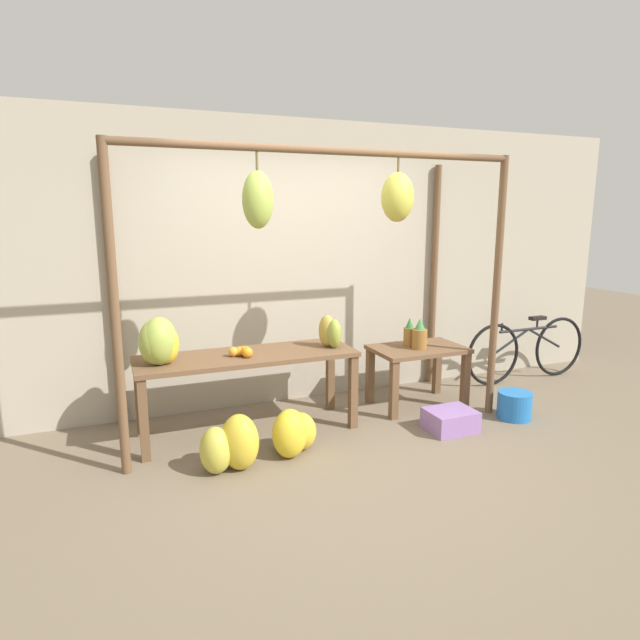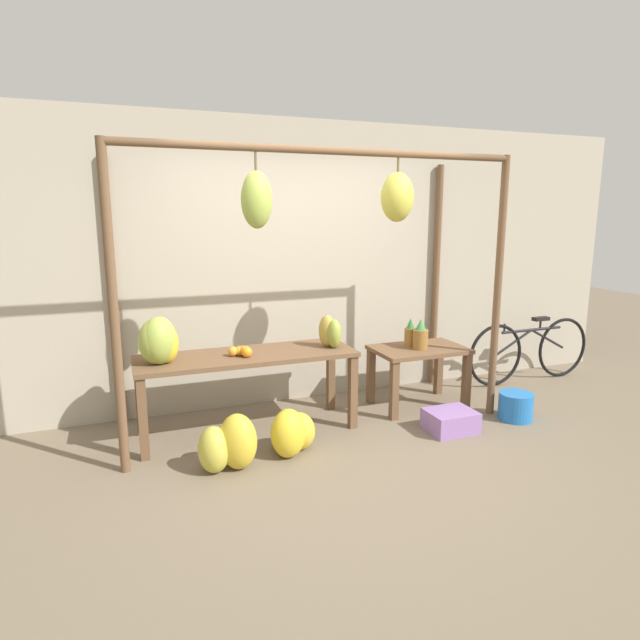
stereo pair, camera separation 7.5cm
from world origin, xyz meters
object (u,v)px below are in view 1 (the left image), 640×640
Objects in this scene: parked_bicycle at (527,349)px; papaya_pile at (332,333)px; pineapple_cluster at (416,335)px; banana_pile_ground_left at (230,445)px; banana_pile_on_table at (160,342)px; blue_bucket at (514,405)px; fruit_crate_white at (450,420)px; orange_pile at (243,352)px; banana_pile_ground_right at (292,433)px.

papaya_pile reaches higher than parked_bicycle.
pineapple_cluster is 0.18× the size of parked_bicycle.
banana_pile_on_table is at bearing 122.92° from banana_pile_ground_left.
papaya_pile is (1.50, -0.00, -0.05)m from banana_pile_on_table.
banana_pile_ground_left reaches higher than blue_bucket.
fruit_crate_white is (2.39, -0.61, -0.80)m from banana_pile_on_table.
pineapple_cluster is 0.91m from fruit_crate_white.
papaya_pile is (-1.63, 0.59, 0.71)m from blue_bucket.
orange_pile reaches higher than banana_pile_ground_left.
parked_bicycle is at bearing 14.70° from banana_pile_ground_right.
pineapple_cluster is at bearing 138.01° from blue_bucket.
papaya_pile is at bearing 145.62° from fruit_crate_white.
pineapple_cluster is (2.42, 0.04, -0.16)m from banana_pile_on_table.
papaya_pile is (-2.58, -0.30, 0.47)m from parked_bicycle.
parked_bicycle is at bearing 43.06° from blue_bucket.
blue_bucket is at bearing -41.99° from pineapple_cluster.
papaya_pile is (-0.92, -0.04, 0.11)m from pineapple_cluster.
blue_bucket is at bearing -1.75° from banana_pile_ground_right.
papaya_pile reaches higher than fruit_crate_white.
orange_pile is 0.68× the size of papaya_pile.
banana_pile_on_table is 1.34× the size of blue_bucket.
papaya_pile is at bearing -173.41° from parked_bicycle.
orange_pile reaches higher than fruit_crate_white.
fruit_crate_white is (1.46, -0.09, -0.08)m from banana_pile_ground_right.
blue_bucket is 1.06× the size of papaya_pile.
banana_pile_on_table is at bearing 150.64° from banana_pile_ground_right.
orange_pile is 0.41× the size of banana_pile_ground_right.
fruit_crate_white is 0.73m from blue_bucket.
blue_bucket is (2.45, -0.57, -0.62)m from orange_pile.
orange_pile is 0.81m from banana_pile_ground_right.
papaya_pile is at bearing 159.97° from blue_bucket.
papaya_pile is at bearing -177.25° from pineapple_cluster.
banana_pile_ground_right is (0.53, 0.11, -0.03)m from banana_pile_ground_left.
fruit_crate_white is at bearing -178.56° from blue_bucket.
pineapple_cluster is 1.68m from banana_pile_ground_right.
orange_pile reaches higher than parked_bicycle.
papaya_pile is at bearing 1.68° from orange_pile.
banana_pile_on_table reaches higher than fruit_crate_white.
fruit_crate_white is 1.94m from parked_bicycle.
pineapple_cluster is at bearing 21.05° from banana_pile_ground_right.
pineapple_cluster is 0.59× the size of banana_pile_ground_left.
banana_pile_on_table reaches higher than blue_bucket.
papaya_pile reaches higher than pineapple_cluster.
orange_pile is 1.93m from fruit_crate_white.
pineapple_cluster is 2.18m from banana_pile_ground_left.
banana_pile_on_table is at bearing -175.83° from parked_bicycle.
fruit_crate_white is 1.33× the size of blue_bucket.
pineapple_cluster is 1.02× the size of papaya_pile.
parked_bicycle is (3.67, 0.93, 0.17)m from banana_pile_ground_left.
orange_pile is at bearing 161.14° from fruit_crate_white.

